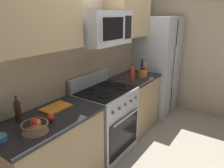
{
  "coord_description": "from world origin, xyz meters",
  "views": [
    {
      "loc": [
        -2.07,
        -0.85,
        1.85
      ],
      "look_at": [
        -0.02,
        0.56,
        1.03
      ],
      "focal_mm": 33.68,
      "sensor_mm": 36.0,
      "label": 1
    }
  ],
  "objects_px": {
    "range_oven": "(106,121)",
    "bottle_soy": "(18,110)",
    "utensil_crock": "(143,72)",
    "cutting_board": "(56,107)",
    "bottle_hot_sauce": "(132,73)",
    "apple_loose": "(50,118)",
    "refrigerator": "(156,67)",
    "fruit_basket": "(35,126)",
    "microwave": "(103,28)"
  },
  "relations": [
    {
      "from": "range_oven",
      "to": "bottle_soy",
      "type": "relative_size",
      "value": 4.31
    },
    {
      "from": "utensil_crock",
      "to": "bottle_soy",
      "type": "distance_m",
      "value": 2.01
    },
    {
      "from": "cutting_board",
      "to": "bottle_hot_sauce",
      "type": "height_order",
      "value": "bottle_hot_sauce"
    },
    {
      "from": "apple_loose",
      "to": "bottle_soy",
      "type": "height_order",
      "value": "bottle_soy"
    },
    {
      "from": "refrigerator",
      "to": "cutting_board",
      "type": "height_order",
      "value": "refrigerator"
    },
    {
      "from": "refrigerator",
      "to": "fruit_basket",
      "type": "height_order",
      "value": "refrigerator"
    },
    {
      "from": "refrigerator",
      "to": "microwave",
      "type": "distance_m",
      "value": 1.81
    },
    {
      "from": "utensil_crock",
      "to": "apple_loose",
      "type": "xyz_separation_m",
      "value": [
        -1.82,
        0.03,
        -0.04
      ]
    },
    {
      "from": "range_oven",
      "to": "utensil_crock",
      "type": "bearing_deg",
      "value": -6.71
    },
    {
      "from": "range_oven",
      "to": "refrigerator",
      "type": "height_order",
      "value": "refrigerator"
    },
    {
      "from": "bottle_hot_sauce",
      "to": "apple_loose",
      "type": "bearing_deg",
      "value": -179.25
    },
    {
      "from": "microwave",
      "to": "range_oven",
      "type": "bearing_deg",
      "value": -89.93
    },
    {
      "from": "bottle_soy",
      "to": "bottle_hot_sauce",
      "type": "xyz_separation_m",
      "value": [
        1.72,
        -0.22,
        -0.0
      ]
    },
    {
      "from": "bottle_hot_sauce",
      "to": "range_oven",
      "type": "bearing_deg",
      "value": 174.68
    },
    {
      "from": "refrigerator",
      "to": "utensil_crock",
      "type": "xyz_separation_m",
      "value": [
        -0.76,
        -0.08,
        0.07
      ]
    },
    {
      "from": "utensil_crock",
      "to": "cutting_board",
      "type": "distance_m",
      "value": 1.61
    },
    {
      "from": "microwave",
      "to": "bottle_hot_sauce",
      "type": "distance_m",
      "value": 0.91
    },
    {
      "from": "range_oven",
      "to": "fruit_basket",
      "type": "relative_size",
      "value": 4.78
    },
    {
      "from": "range_oven",
      "to": "refrigerator",
      "type": "bearing_deg",
      "value": -0.6
    },
    {
      "from": "apple_loose",
      "to": "bottle_hot_sauce",
      "type": "distance_m",
      "value": 1.56
    },
    {
      "from": "microwave",
      "to": "cutting_board",
      "type": "xyz_separation_m",
      "value": [
        -0.73,
        0.09,
        -0.79
      ]
    },
    {
      "from": "refrigerator",
      "to": "bottle_soy",
      "type": "distance_m",
      "value": 2.76
    },
    {
      "from": "apple_loose",
      "to": "range_oven",
      "type": "bearing_deg",
      "value": 4.56
    },
    {
      "from": "microwave",
      "to": "apple_loose",
      "type": "relative_size",
      "value": 9.55
    },
    {
      "from": "fruit_basket",
      "to": "bottle_hot_sauce",
      "type": "bearing_deg",
      "value": 1.62
    },
    {
      "from": "fruit_basket",
      "to": "bottle_hot_sauce",
      "type": "height_order",
      "value": "bottle_hot_sauce"
    },
    {
      "from": "refrigerator",
      "to": "utensil_crock",
      "type": "relative_size",
      "value": 6.31
    },
    {
      "from": "cutting_board",
      "to": "bottle_hot_sauce",
      "type": "bearing_deg",
      "value": -7.21
    },
    {
      "from": "microwave",
      "to": "utensil_crock",
      "type": "height_order",
      "value": "microwave"
    },
    {
      "from": "utensil_crock",
      "to": "microwave",
      "type": "bearing_deg",
      "value": 171.62
    },
    {
      "from": "utensil_crock",
      "to": "apple_loose",
      "type": "height_order",
      "value": "utensil_crock"
    },
    {
      "from": "cutting_board",
      "to": "fruit_basket",
      "type": "bearing_deg",
      "value": -152.25
    },
    {
      "from": "utensil_crock",
      "to": "fruit_basket",
      "type": "height_order",
      "value": "utensil_crock"
    },
    {
      "from": "fruit_basket",
      "to": "refrigerator",
      "type": "bearing_deg",
      "value": 1.82
    },
    {
      "from": "bottle_hot_sauce",
      "to": "microwave",
      "type": "bearing_deg",
      "value": 172.26
    },
    {
      "from": "refrigerator",
      "to": "bottle_hot_sauce",
      "type": "bearing_deg",
      "value": -177.84
    },
    {
      "from": "range_oven",
      "to": "microwave",
      "type": "height_order",
      "value": "microwave"
    },
    {
      "from": "refrigerator",
      "to": "apple_loose",
      "type": "xyz_separation_m",
      "value": [
        -2.59,
        -0.06,
        0.04
      ]
    },
    {
      "from": "fruit_basket",
      "to": "range_oven",
      "type": "bearing_deg",
      "value": 5.26
    },
    {
      "from": "range_oven",
      "to": "bottle_soy",
      "type": "bearing_deg",
      "value": 171.55
    },
    {
      "from": "utensil_crock",
      "to": "bottle_hot_sauce",
      "type": "distance_m",
      "value": 0.27
    },
    {
      "from": "fruit_basket",
      "to": "bottle_hot_sauce",
      "type": "relative_size",
      "value": 0.91
    },
    {
      "from": "microwave",
      "to": "cutting_board",
      "type": "distance_m",
      "value": 1.08
    },
    {
      "from": "bottle_soy",
      "to": "bottle_hot_sauce",
      "type": "height_order",
      "value": "bottle_soy"
    },
    {
      "from": "microwave",
      "to": "apple_loose",
      "type": "xyz_separation_m",
      "value": [
        -0.96,
        -0.1,
        -0.76
      ]
    },
    {
      "from": "fruit_basket",
      "to": "bottle_soy",
      "type": "bearing_deg",
      "value": 85.39
    },
    {
      "from": "microwave",
      "to": "bottle_soy",
      "type": "relative_size",
      "value": 2.84
    },
    {
      "from": "fruit_basket",
      "to": "apple_loose",
      "type": "relative_size",
      "value": 3.03
    },
    {
      "from": "apple_loose",
      "to": "cutting_board",
      "type": "xyz_separation_m",
      "value": [
        0.23,
        0.19,
        -0.03
      ]
    },
    {
      "from": "utensil_crock",
      "to": "bottle_soy",
      "type": "bearing_deg",
      "value": 172.3
    }
  ]
}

